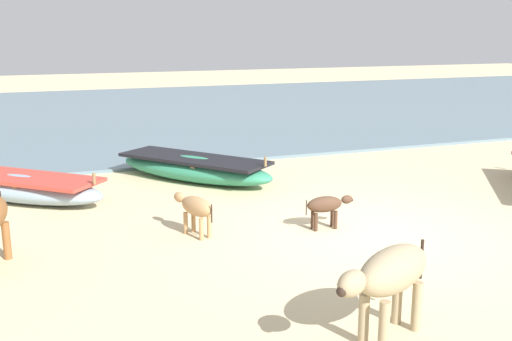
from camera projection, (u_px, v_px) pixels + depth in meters
ground at (373, 234)px, 9.91m from camera, size 80.00×80.00×0.00m
sea_water at (165, 111)px, 24.48m from camera, size 60.00×20.00×0.08m
fishing_boat_1 at (20, 187)px, 11.80m from camera, size 3.56×3.38×0.71m
fishing_boat_2 at (194, 168)px, 13.38m from camera, size 3.34×3.81×0.74m
calf_near_dark at (326, 205)px, 10.11m from camera, size 0.88×0.27×0.57m
calf_far_tan at (196, 207)px, 9.77m from camera, size 0.56×0.99×0.66m
cow_second_adult_dun at (390, 275)px, 6.40m from camera, size 1.53×0.96×1.04m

